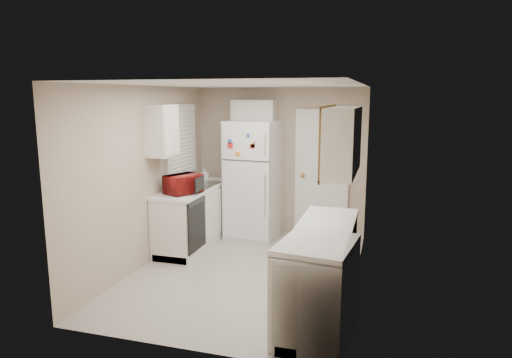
# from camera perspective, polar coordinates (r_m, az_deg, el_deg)

# --- Properties ---
(floor) EXTENTS (3.80, 3.80, 0.00)m
(floor) POSITION_cam_1_polar(r_m,az_deg,el_deg) (6.07, -1.36, -11.58)
(floor) COLOR #B9B4AE
(floor) RESTS_ON ground
(ceiling) EXTENTS (3.80, 3.80, 0.00)m
(ceiling) POSITION_cam_1_polar(r_m,az_deg,el_deg) (5.63, -1.46, 11.72)
(ceiling) COLOR white
(ceiling) RESTS_ON floor
(wall_left) EXTENTS (3.80, 3.80, 0.00)m
(wall_left) POSITION_cam_1_polar(r_m,az_deg,el_deg) (6.29, -13.65, 0.31)
(wall_left) COLOR tan
(wall_left) RESTS_ON floor
(wall_right) EXTENTS (3.80, 3.80, 0.00)m
(wall_right) POSITION_cam_1_polar(r_m,az_deg,el_deg) (5.47, 12.70, -1.13)
(wall_right) COLOR tan
(wall_right) RESTS_ON floor
(wall_back) EXTENTS (2.80, 2.80, 0.00)m
(wall_back) POSITION_cam_1_polar(r_m,az_deg,el_deg) (7.54, 3.00, 2.22)
(wall_back) COLOR tan
(wall_back) RESTS_ON floor
(wall_front) EXTENTS (2.80, 2.80, 0.00)m
(wall_front) POSITION_cam_1_polar(r_m,az_deg,el_deg) (4.01, -9.74, -5.25)
(wall_front) COLOR tan
(wall_front) RESTS_ON floor
(left_counter) EXTENTS (0.60, 1.80, 0.90)m
(left_counter) POSITION_cam_1_polar(r_m,az_deg,el_deg) (7.10, -7.66, -4.55)
(left_counter) COLOR silver
(left_counter) RESTS_ON floor
(dishwasher) EXTENTS (0.03, 0.58, 0.72)m
(dishwasher) POSITION_cam_1_polar(r_m,az_deg,el_deg) (6.45, -7.47, -5.72)
(dishwasher) COLOR black
(dishwasher) RESTS_ON floor
(sink) EXTENTS (0.54, 0.74, 0.16)m
(sink) POSITION_cam_1_polar(r_m,az_deg,el_deg) (7.14, -7.25, -1.08)
(sink) COLOR gray
(sink) RESTS_ON left_counter
(microwave) EXTENTS (0.55, 0.45, 0.32)m
(microwave) POSITION_cam_1_polar(r_m,az_deg,el_deg) (6.53, -9.09, -0.51)
(microwave) COLOR maroon
(microwave) RESTS_ON left_counter
(soap_bottle) EXTENTS (0.11, 0.11, 0.20)m
(soap_bottle) POSITION_cam_1_polar(r_m,az_deg,el_deg) (7.48, -6.45, 0.56)
(soap_bottle) COLOR white
(soap_bottle) RESTS_ON left_counter
(window_blinds) EXTENTS (0.10, 0.98, 1.08)m
(window_blinds) POSITION_cam_1_polar(r_m,az_deg,el_deg) (7.14, -9.31, 4.88)
(window_blinds) COLOR silver
(window_blinds) RESTS_ON wall_left
(upper_cabinet_left) EXTENTS (0.30, 0.45, 0.70)m
(upper_cabinet_left) POSITION_cam_1_polar(r_m,az_deg,el_deg) (6.34, -11.70, 5.93)
(upper_cabinet_left) COLOR silver
(upper_cabinet_left) RESTS_ON wall_left
(refrigerator) EXTENTS (0.81, 0.79, 1.88)m
(refrigerator) POSITION_cam_1_polar(r_m,az_deg,el_deg) (7.35, -0.35, -0.03)
(refrigerator) COLOR white
(refrigerator) RESTS_ON floor
(cabinet_over_fridge) EXTENTS (0.70, 0.30, 0.40)m
(cabinet_over_fridge) POSITION_cam_1_polar(r_m,az_deg,el_deg) (7.42, -0.25, 8.31)
(cabinet_over_fridge) COLOR silver
(cabinet_over_fridge) RESTS_ON wall_back
(interior_door) EXTENTS (0.86, 0.06, 2.08)m
(interior_door) POSITION_cam_1_polar(r_m,az_deg,el_deg) (7.40, 8.19, 0.56)
(interior_door) COLOR white
(interior_door) RESTS_ON floor
(right_counter) EXTENTS (0.60, 2.00, 0.90)m
(right_counter) POSITION_cam_1_polar(r_m,az_deg,el_deg) (4.95, 8.18, -11.30)
(right_counter) COLOR silver
(right_counter) RESTS_ON floor
(stove) EXTENTS (0.74, 0.87, 0.97)m
(stove) POSITION_cam_1_polar(r_m,az_deg,el_deg) (4.38, 7.48, -13.72)
(stove) COLOR white
(stove) RESTS_ON floor
(upper_cabinet_right) EXTENTS (0.30, 1.20, 0.70)m
(upper_cabinet_right) POSITION_cam_1_polar(r_m,az_deg,el_deg) (4.90, 10.83, 4.71)
(upper_cabinet_right) COLOR silver
(upper_cabinet_right) RESTS_ON wall_right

